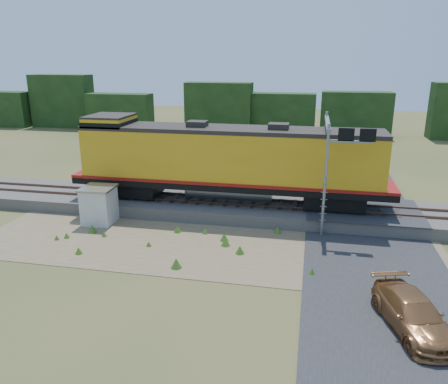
% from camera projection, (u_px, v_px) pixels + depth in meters
% --- Properties ---
extents(ground, '(140.00, 140.00, 0.00)m').
position_uv_depth(ground, '(238.00, 252.00, 23.56)').
color(ground, '#475123').
rests_on(ground, ground).
extents(ballast, '(70.00, 5.00, 0.80)m').
position_uv_depth(ballast, '(254.00, 209.00, 29.06)').
color(ballast, slate).
rests_on(ballast, ground).
extents(rails, '(70.00, 1.54, 0.16)m').
position_uv_depth(rails, '(254.00, 202.00, 28.92)').
color(rails, brown).
rests_on(rails, ballast).
extents(dirt_shoulder, '(26.00, 8.00, 0.03)m').
position_uv_depth(dirt_shoulder, '(205.00, 245.00, 24.40)').
color(dirt_shoulder, '#8C7754').
rests_on(dirt_shoulder, ground).
extents(road, '(7.00, 66.00, 0.86)m').
position_uv_depth(road, '(372.00, 256.00, 22.90)').
color(road, '#38383A').
rests_on(road, ground).
extents(tree_line_north, '(130.00, 3.00, 6.50)m').
position_uv_depth(tree_line_north, '(286.00, 112.00, 58.22)').
color(tree_line_north, black).
rests_on(tree_line_north, ground).
extents(weed_clumps, '(15.00, 6.20, 0.56)m').
position_uv_depth(weed_clumps, '(177.00, 246.00, 24.32)').
color(weed_clumps, '#416C1F').
rests_on(weed_clumps, ground).
extents(locomotive, '(20.97, 3.20, 5.41)m').
position_uv_depth(locomotive, '(224.00, 160.00, 28.48)').
color(locomotive, black).
rests_on(locomotive, rails).
extents(shed, '(2.06, 2.06, 2.35)m').
position_uv_depth(shed, '(99.00, 205.00, 27.40)').
color(shed, silver).
rests_on(shed, ground).
extents(signal_gantry, '(2.62, 6.20, 6.61)m').
position_uv_depth(signal_gantry, '(332.00, 146.00, 26.19)').
color(signal_gantry, gray).
rests_on(signal_gantry, ground).
extents(car, '(3.07, 4.94, 1.33)m').
position_uv_depth(car, '(413.00, 314.00, 16.70)').
color(car, '#9F693B').
rests_on(car, ground).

